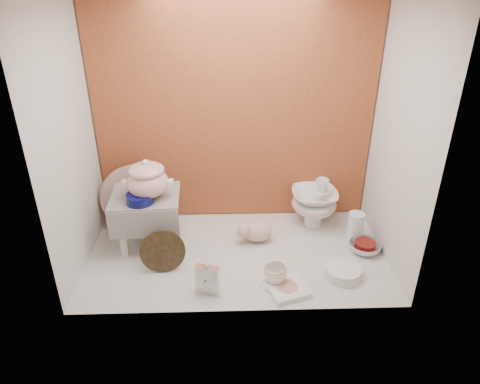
% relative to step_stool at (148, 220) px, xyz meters
% --- Properties ---
extents(ground, '(1.80, 1.80, 0.00)m').
position_rel_step_stool_xyz_m(ground, '(0.55, -0.13, -0.18)').
color(ground, silver).
rests_on(ground, ground).
extents(niche_shell, '(1.86, 1.03, 1.53)m').
position_rel_step_stool_xyz_m(niche_shell, '(0.55, 0.05, 0.75)').
color(niche_shell, '#A45029').
rests_on(niche_shell, ground).
extents(step_stool, '(0.43, 0.37, 0.35)m').
position_rel_step_stool_xyz_m(step_stool, '(0.00, 0.00, 0.00)').
color(step_stool, silver).
rests_on(step_stool, ground).
extents(soup_tureen, '(0.29, 0.29, 0.25)m').
position_rel_step_stool_xyz_m(soup_tureen, '(0.03, -0.03, 0.30)').
color(soup_tureen, white).
rests_on(soup_tureen, step_stool).
extents(cobalt_bowl, '(0.18, 0.18, 0.06)m').
position_rel_step_stool_xyz_m(cobalt_bowl, '(-0.01, -0.09, 0.20)').
color(cobalt_bowl, '#0A0C50').
rests_on(cobalt_bowl, step_stool).
extents(floral_platter, '(0.43, 0.21, 0.43)m').
position_rel_step_stool_xyz_m(floral_platter, '(-0.12, 0.24, 0.04)').
color(floral_platter, beige).
rests_on(floral_platter, ground).
extents(blue_white_vase, '(0.24, 0.24, 0.23)m').
position_rel_step_stool_xyz_m(blue_white_vase, '(0.01, 0.16, -0.06)').
color(blue_white_vase, silver).
rests_on(blue_white_vase, ground).
extents(lacquer_tray, '(0.27, 0.09, 0.26)m').
position_rel_step_stool_xyz_m(lacquer_tray, '(0.12, -0.27, -0.05)').
color(lacquer_tray, black).
rests_on(lacquer_tray, ground).
extents(mantel_clock, '(0.14, 0.08, 0.19)m').
position_rel_step_stool_xyz_m(mantel_clock, '(0.38, -0.48, -0.08)').
color(mantel_clock, silver).
rests_on(mantel_clock, ground).
extents(plush_pig, '(0.25, 0.18, 0.14)m').
position_rel_step_stool_xyz_m(plush_pig, '(0.68, 0.01, -0.10)').
color(plush_pig, '#D2A294').
rests_on(plush_pig, ground).
extents(teacup_saucer, '(0.23, 0.23, 0.01)m').
position_rel_step_stool_xyz_m(teacup_saucer, '(0.76, -0.42, -0.17)').
color(teacup_saucer, white).
rests_on(teacup_saucer, ground).
extents(gold_rim_teacup, '(0.16, 0.16, 0.10)m').
position_rel_step_stool_xyz_m(gold_rim_teacup, '(0.76, -0.42, -0.11)').
color(gold_rim_teacup, white).
rests_on(gold_rim_teacup, teacup_saucer).
extents(lattice_dish, '(0.26, 0.26, 0.03)m').
position_rel_step_stool_xyz_m(lattice_dish, '(0.82, -0.48, -0.16)').
color(lattice_dish, white).
rests_on(lattice_dish, ground).
extents(dinner_plate_stack, '(0.22, 0.22, 0.06)m').
position_rel_step_stool_xyz_m(dinner_plate_stack, '(1.15, -0.37, -0.15)').
color(dinner_plate_stack, white).
rests_on(dinner_plate_stack, ground).
extents(crystal_bowl, '(0.20, 0.20, 0.06)m').
position_rel_step_stool_xyz_m(crystal_bowl, '(1.34, -0.13, -0.14)').
color(crystal_bowl, silver).
rests_on(crystal_bowl, ground).
extents(clear_glass_vase, '(0.12, 0.12, 0.20)m').
position_rel_step_stool_xyz_m(clear_glass_vase, '(1.30, -0.01, -0.07)').
color(clear_glass_vase, silver).
rests_on(clear_glass_vase, ground).
extents(porcelain_tower, '(0.34, 0.34, 0.34)m').
position_rel_step_stool_xyz_m(porcelain_tower, '(1.07, 0.20, -0.00)').
color(porcelain_tower, white).
rests_on(porcelain_tower, ground).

